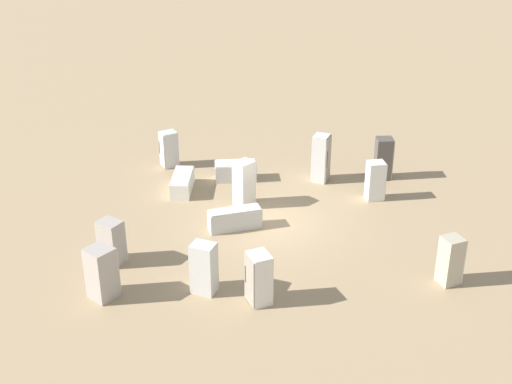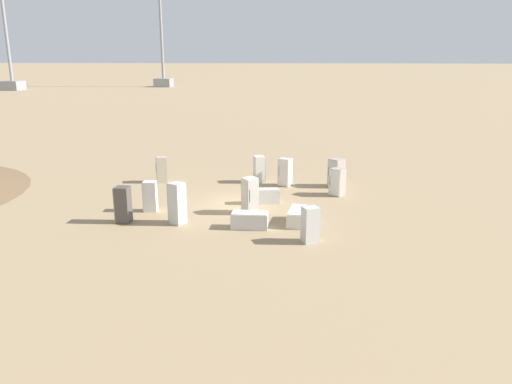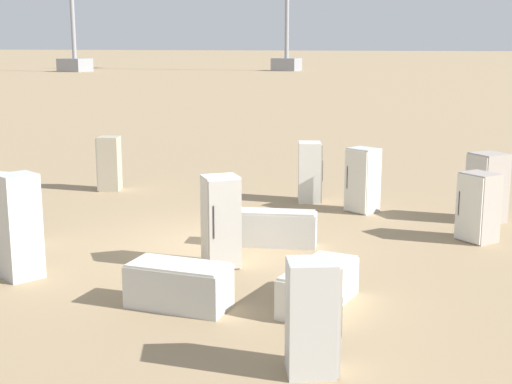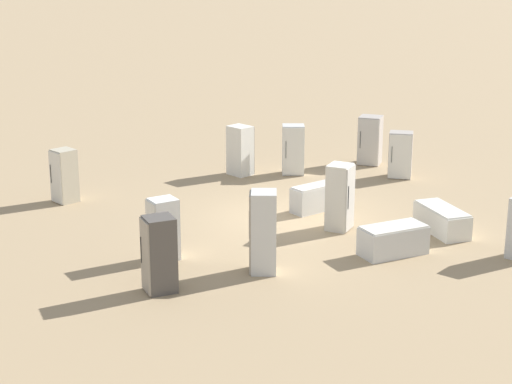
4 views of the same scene
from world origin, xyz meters
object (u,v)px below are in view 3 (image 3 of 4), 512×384
object	(u,v)px
discarded_fridge_0	(363,180)
discarded_fridge_3	(179,285)
discarded_fridge_4	(310,172)
discarded_fridge_9	(487,187)
discarded_fridge_6	(478,207)
discarded_fridge_5	(109,164)
power_pylon_0	(287,5)
discarded_fridge_2	(221,222)
discarded_fridge_12	(312,317)
discarded_fridge_7	(4,209)
discarded_fridge_8	(273,228)
discarded_fridge_11	(319,286)
power_pylon_1	(72,3)
discarded_fridge_1	(19,226)

from	to	relation	value
discarded_fridge_0	discarded_fridge_3	world-z (taller)	discarded_fridge_0
discarded_fridge_3	discarded_fridge_4	xyz separation A→B (m)	(8.47, 0.40, 0.45)
discarded_fridge_4	discarded_fridge_9	xyz separation A→B (m)	(-0.55, -4.64, 0.02)
discarded_fridge_6	discarded_fridge_5	bearing A→B (deg)	27.08
discarded_fridge_9	power_pylon_0	bearing A→B (deg)	-24.32
discarded_fridge_5	discarded_fridge_2	bearing A→B (deg)	-151.88
discarded_fridge_12	discarded_fridge_7	bearing A→B (deg)	-139.09
discarded_fridge_2	discarded_fridge_3	distance (m)	2.30
power_pylon_0	discarded_fridge_7	bearing A→B (deg)	-164.19
discarded_fridge_6	discarded_fridge_12	distance (m)	7.62
discarded_fridge_5	discarded_fridge_12	distance (m)	12.98
discarded_fridge_8	discarded_fridge_11	xyz separation A→B (m)	(-3.11, -1.95, -0.04)
power_pylon_1	discarded_fridge_9	size ratio (longest dim) A/B	20.61
discarded_fridge_4	discarded_fridge_11	size ratio (longest dim) A/B	0.88
discarded_fridge_3	discarded_fridge_5	world-z (taller)	discarded_fridge_5
power_pylon_0	discarded_fridge_7	size ratio (longest dim) A/B	22.31
discarded_fridge_8	discarded_fridge_12	xyz separation A→B (m)	(-5.49, -2.57, 0.38)
discarded_fridge_5	discarded_fridge_6	world-z (taller)	discarded_fridge_5
power_pylon_0	discarded_fridge_11	distance (m)	108.82
power_pylon_0	power_pylon_1	world-z (taller)	power_pylon_1
discarded_fridge_0	discarded_fridge_4	size ratio (longest dim) A/B	1.01
discarded_fridge_3	discarded_fridge_6	distance (m)	7.32
discarded_fridge_0	discarded_fridge_2	size ratio (longest dim) A/B	0.92
discarded_fridge_4	discarded_fridge_6	distance (m)	5.22
discarded_fridge_5	discarded_fridge_7	bearing A→B (deg)	171.34
power_pylon_1	discarded_fridge_6	distance (m)	106.61
discarded_fridge_11	discarded_fridge_8	bearing A→B (deg)	128.13
discarded_fridge_7	discarded_fridge_0	bearing A→B (deg)	-54.56
discarded_fridge_9	discarded_fridge_2	bearing A→B (deg)	95.68
discarded_fridge_0	discarded_fridge_6	distance (m)	3.50
discarded_fridge_2	discarded_fridge_3	size ratio (longest dim) A/B	1.07
power_pylon_0	discarded_fridge_11	xyz separation A→B (m)	(-102.19, -35.96, -10.27)
discarded_fridge_2	discarded_fridge_9	xyz separation A→B (m)	(5.69, -4.48, -0.06)
power_pylon_0	discarded_fridge_5	distance (m)	99.66
discarded_fridge_6	discarded_fridge_2	bearing A→B (deg)	77.09
discarded_fridge_0	discarded_fridge_7	world-z (taller)	discarded_fridge_0
power_pylon_0	discarded_fridge_6	size ratio (longest dim) A/B	22.62
discarded_fridge_11	discarded_fridge_9	bearing A→B (deg)	79.17
discarded_fridge_4	discarded_fridge_8	distance (m)	4.52
discarded_fridge_11	discarded_fridge_2	bearing A→B (deg)	156.41
discarded_fridge_6	discarded_fridge_11	distance (m)	5.52
discarded_fridge_0	discarded_fridge_8	distance (m)	3.97
discarded_fridge_1	discarded_fridge_3	world-z (taller)	discarded_fridge_1
discarded_fridge_2	discarded_fridge_3	xyz separation A→B (m)	(-2.23, -0.24, -0.52)
discarded_fridge_0	discarded_fridge_5	size ratio (longest dim) A/B	1.04
discarded_fridge_9	discarded_fridge_3	bearing A→B (deg)	105.71
power_pylon_0	discarded_fridge_0	distance (m)	101.99
discarded_fridge_0	discarded_fridge_1	size ratio (longest dim) A/B	0.85
power_pylon_1	discarded_fridge_12	bearing A→B (deg)	-142.97
discarded_fridge_3	discarded_fridge_11	bearing A→B (deg)	111.59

